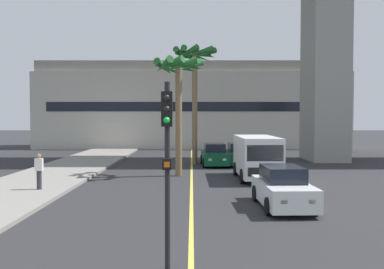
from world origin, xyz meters
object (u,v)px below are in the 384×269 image
car_queue_second (240,155)px  car_queue_third (215,155)px  palm_tree_mid_median (179,78)px  pedestrian_far_along (40,171)px  car_queue_front (284,189)px  delivery_van (257,156)px  traffic_light_median_near (168,150)px  palm_tree_near_median (195,67)px

car_queue_second → car_queue_third: (-1.77, -0.35, 0.00)m
car_queue_third → palm_tree_mid_median: (-2.37, -5.30, 4.97)m
car_queue_second → palm_tree_mid_median: palm_tree_mid_median is taller
car_queue_third → pedestrian_far_along: size_ratio=2.57×
car_queue_front → delivery_van: 7.35m
car_queue_second → pedestrian_far_along: size_ratio=2.55×
car_queue_third → pedestrian_far_along: pedestrian_far_along is taller
car_queue_second → pedestrian_far_along: 15.14m
car_queue_third → palm_tree_mid_median: size_ratio=0.60×
car_queue_second → traffic_light_median_near: bearing=-100.6°
traffic_light_median_near → palm_tree_near_median: size_ratio=0.49×
car_queue_third → palm_tree_near_median: 6.49m
palm_tree_near_median → palm_tree_mid_median: (-0.97, -6.02, -1.32)m
palm_tree_mid_median → pedestrian_far_along: 9.47m
traffic_light_median_near → car_queue_front: bearing=59.1°
car_queue_second → delivery_van: 6.95m
palm_tree_near_median → delivery_van: bearing=-65.2°
car_queue_second → palm_tree_near_median: bearing=173.4°
traffic_light_median_near → palm_tree_mid_median: (-0.23, 15.28, 2.98)m
car_queue_second → palm_tree_mid_median: 8.59m
car_queue_third → pedestrian_far_along: (-8.53, -10.74, 0.28)m
car_queue_front → car_queue_second: (-0.09, 14.26, 0.00)m
traffic_light_median_near → pedestrian_far_along: traffic_light_median_near is taller
car_queue_front → palm_tree_near_median: palm_tree_near_median is taller
car_queue_second → palm_tree_near_median: size_ratio=0.48×
car_queue_third → delivery_van: size_ratio=0.79×
car_queue_second → palm_tree_mid_median: (-4.13, -5.66, 4.97)m
car_queue_front → delivery_van: (0.12, 7.33, 0.57)m
car_queue_front → car_queue_third: size_ratio=1.00×
traffic_light_median_near → pedestrian_far_along: 11.86m
traffic_light_median_near → pedestrian_far_along: (-6.39, 9.84, -1.72)m
palm_tree_near_median → car_queue_third: bearing=-27.3°
delivery_van → palm_tree_mid_median: palm_tree_mid_median is taller
traffic_light_median_near → delivery_van: bearing=73.6°
car_queue_front → pedestrian_far_along: 10.86m
delivery_van → traffic_light_median_near: (-4.11, -14.01, 1.43)m
palm_tree_near_median → traffic_light_median_near: bearing=-92.0°
palm_tree_near_median → palm_tree_mid_median: bearing=-99.1°
car_queue_second → pedestrian_far_along: pedestrian_far_along is taller
delivery_van → palm_tree_mid_median: size_ratio=0.76×
traffic_light_median_near → pedestrian_far_along: bearing=123.0°
car_queue_second → pedestrian_far_along: (-10.30, -11.09, 0.28)m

